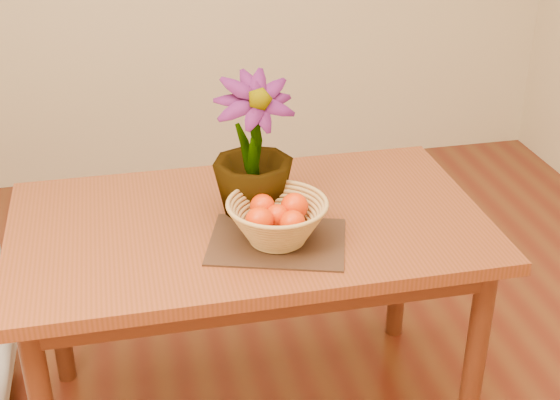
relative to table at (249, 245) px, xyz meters
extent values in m
cube|color=brown|center=(0.00, 0.00, 0.07)|extent=(1.40, 0.80, 0.04)
cube|color=#4A2111|center=(0.00, 0.00, 0.01)|extent=(1.28, 0.68, 0.08)
cylinder|color=#4A2111|center=(0.62, -0.32, -0.31)|extent=(0.06, 0.06, 0.71)
cylinder|color=#4A2111|center=(-0.62, 0.32, -0.31)|extent=(0.06, 0.06, 0.71)
cylinder|color=#4A2111|center=(0.62, 0.32, -0.31)|extent=(0.06, 0.06, 0.71)
cube|color=#3A1F15|center=(0.05, -0.15, 0.09)|extent=(0.45, 0.38, 0.01)
cylinder|color=#AE8548|center=(0.05, -0.15, 0.10)|extent=(0.14, 0.14, 0.01)
sphere|color=red|center=(0.05, -0.15, 0.17)|extent=(0.06, 0.06, 0.06)
sphere|color=red|center=(0.11, -0.12, 0.18)|extent=(0.08, 0.08, 0.08)
sphere|color=red|center=(0.02, -0.09, 0.18)|extent=(0.07, 0.07, 0.07)
sphere|color=red|center=(0.00, -0.18, 0.18)|extent=(0.08, 0.08, 0.08)
sphere|color=red|center=(0.09, -0.20, 0.18)|extent=(0.07, 0.07, 0.07)
imported|color=#1A3F12|center=(0.02, 0.04, 0.30)|extent=(0.26, 0.26, 0.43)
camera|label=1|loc=(-0.34, -1.98, 1.21)|focal=50.00mm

